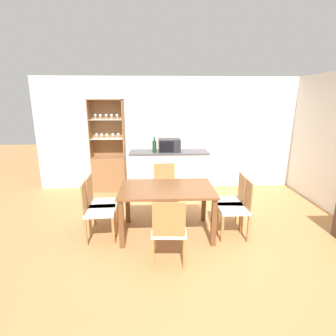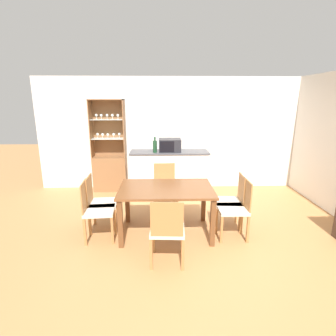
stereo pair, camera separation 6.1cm
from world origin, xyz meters
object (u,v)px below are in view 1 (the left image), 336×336
at_px(display_cabinet, 109,165).
at_px(wine_bottle, 154,146).
at_px(dining_chair_side_right_near, 236,208).
at_px(dining_chair_head_near, 169,230).
at_px(dining_chair_side_left_far, 101,203).
at_px(dining_chair_side_right_far, 231,201).
at_px(dining_chair_head_far, 165,188).
at_px(microwave, 169,145).
at_px(dining_chair_side_left_near, 97,210).
at_px(dining_table, 167,194).

distance_m(display_cabinet, wine_bottle, 1.33).
relative_size(dining_chair_side_right_near, wine_bottle, 2.82).
xyz_separation_m(dining_chair_head_near, wine_bottle, (-0.19, 2.29, 0.67)).
height_order(dining_chair_side_left_far, dining_chair_head_near, same).
xyz_separation_m(dining_chair_side_right_far, dining_chair_head_far, (-1.05, 0.66, 0.00)).
height_order(dining_chair_head_near, dining_chair_side_right_near, same).
distance_m(dining_chair_side_left_far, microwave, 1.98).
xyz_separation_m(display_cabinet, dining_chair_side_left_near, (0.20, -2.24, -0.13)).
bearing_deg(dining_chair_side_right_far, dining_chair_side_right_near, -175.63).
xyz_separation_m(display_cabinet, dining_chair_side_right_near, (2.29, -2.24, -0.13)).
distance_m(display_cabinet, microwave, 1.54).
relative_size(dining_chair_side_left_near, dining_chair_side_right_far, 1.00).
height_order(dining_chair_side_right_near, dining_chair_head_far, same).
xyz_separation_m(dining_chair_side_left_far, dining_chair_head_near, (1.04, -0.94, 0.00)).
height_order(dining_chair_side_left_far, dining_chair_side_right_near, same).
distance_m(dining_chair_head_near, microwave, 2.50).
xyz_separation_m(display_cabinet, wine_bottle, (1.05, -0.60, 0.54)).
bearing_deg(wine_bottle, dining_chair_side_left_far, -122.04).
bearing_deg(dining_chair_head_far, dining_chair_side_right_far, 144.23).
distance_m(display_cabinet, dining_table, 2.44).
bearing_deg(dining_chair_side_left_far, microwave, 138.72).
height_order(display_cabinet, wine_bottle, display_cabinet).
xyz_separation_m(dining_chair_side_left_near, dining_chair_side_left_far, (-0.00, 0.28, 0.00)).
bearing_deg(wine_bottle, microwave, 20.04).
distance_m(dining_chair_head_near, dining_chair_side_right_near, 1.24).
bearing_deg(dining_table, display_cabinet, 120.72).
xyz_separation_m(dining_chair_side_right_far, microwave, (-0.93, 1.47, 0.67)).
bearing_deg(dining_chair_side_right_near, display_cabinet, 45.96).
distance_m(dining_chair_side_right_far, wine_bottle, 1.95).
relative_size(dining_table, dining_chair_head_far, 1.58).
bearing_deg(dining_chair_side_left_near, wine_bottle, 148.06).
xyz_separation_m(microwave, wine_bottle, (-0.31, -0.11, -0.00)).
bearing_deg(dining_chair_side_left_far, display_cabinet, -177.14).
relative_size(dining_table, dining_chair_side_left_near, 1.58).
distance_m(display_cabinet, dining_chair_side_right_near, 3.20).
distance_m(dining_table, dining_chair_side_right_near, 1.07).
distance_m(dining_chair_side_left_far, dining_chair_side_right_near, 2.10).
distance_m(display_cabinet, dining_chair_head_near, 3.15).
bearing_deg(dining_table, dining_chair_side_right_far, 7.47).
distance_m(dining_chair_side_right_near, dining_chair_side_right_far, 0.28).
bearing_deg(dining_chair_side_right_far, dining_chair_head_near, 136.15).
distance_m(dining_table, wine_bottle, 1.58).
height_order(dining_table, dining_chair_side_right_far, dining_chair_side_right_far).
bearing_deg(microwave, display_cabinet, 160.06).
relative_size(dining_chair_side_left_far, dining_chair_head_near, 1.00).
xyz_separation_m(dining_table, dining_chair_head_near, (-0.00, -0.80, -0.18)).
bearing_deg(dining_chair_side_left_far, dining_chair_side_left_near, -3.04).
bearing_deg(dining_chair_head_far, dining_chair_side_left_far, 28.97).
bearing_deg(dining_chair_side_left_far, wine_bottle, 144.90).
bearing_deg(dining_chair_side_left_near, dining_chair_head_far, 127.62).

